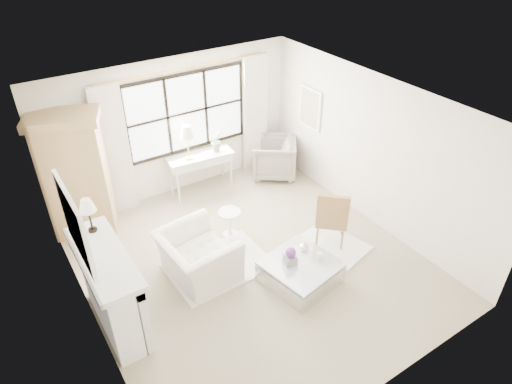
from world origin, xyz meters
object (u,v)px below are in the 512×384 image
(console_table, at_px, (201,172))
(coffee_table, at_px, (300,272))
(armoire, at_px, (76,175))
(club_armchair, at_px, (197,256))

(console_table, distance_m, coffee_table, 3.19)
(armoire, bearing_deg, coffee_table, -31.18)
(club_armchair, distance_m, coffee_table, 1.61)
(console_table, distance_m, club_armchair, 2.50)
(armoire, distance_m, club_armchair, 2.53)
(club_armchair, bearing_deg, coffee_table, -132.80)
(coffee_table, bearing_deg, armoire, 116.71)
(armoire, bearing_deg, console_table, 22.88)
(console_table, height_order, club_armchair, console_table)
(armoire, height_order, coffee_table, armoire)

